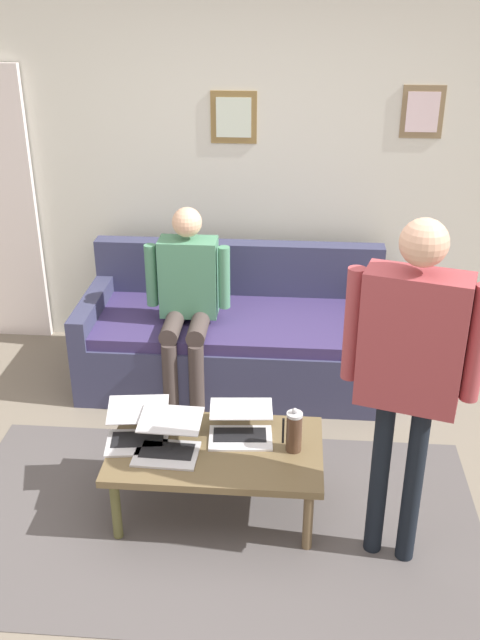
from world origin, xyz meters
TOP-DOWN VIEW (x-y plane):
  - ground_plane at (0.00, 0.00)m, footprint 7.68×7.68m
  - area_rug at (0.11, -0.07)m, footprint 2.78×1.56m
  - back_wall at (-0.00, -2.20)m, footprint 7.04×0.11m
  - couch at (0.14, -1.59)m, footprint 2.05×0.93m
  - coffee_table at (0.11, -0.17)m, footprint 1.10×0.64m
  - laptop_left at (0.36, -0.13)m, footprint 0.33×0.38m
  - laptop_center at (-0.00, -0.29)m, footprint 0.36×0.35m
  - laptop_right at (0.53, -0.22)m, footprint 0.36×0.40m
  - french_press at (-0.28, -0.18)m, footprint 0.10×0.08m
  - person_standing at (-0.77, 0.09)m, footprint 0.60×0.31m
  - person_seated at (0.43, -1.36)m, footprint 0.55×0.51m

SIDE VIEW (x-z plane):
  - ground_plane at x=0.00m, z-range 0.00..0.00m
  - area_rug at x=0.11m, z-range 0.00..0.01m
  - couch at x=0.14m, z-range -0.14..0.74m
  - coffee_table at x=0.11m, z-range 0.16..0.56m
  - laptop_center at x=0.00m, z-range 0.39..0.51m
  - laptop_right at x=0.53m, z-range 0.38..0.52m
  - laptop_left at x=0.36m, z-range 0.38..0.52m
  - french_press at x=-0.28m, z-range 0.39..0.64m
  - person_seated at x=0.43m, z-range 0.09..1.37m
  - person_standing at x=-0.77m, z-range 0.24..1.98m
  - back_wall at x=0.00m, z-range 0.00..2.70m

